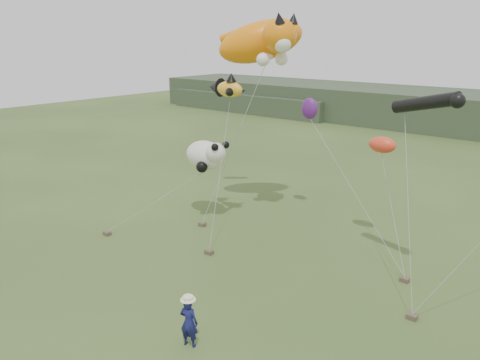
{
  "coord_description": "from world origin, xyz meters",
  "views": [
    {
      "loc": [
        10.77,
        -10.93,
        9.79
      ],
      "look_at": [
        -0.79,
        3.0,
        4.31
      ],
      "focal_mm": 35.0,
      "sensor_mm": 36.0,
      "label": 1
    }
  ],
  "objects": [
    {
      "name": "panda_kite",
      "position": [
        -6.66,
        7.18,
        3.64
      ],
      "size": [
        2.85,
        1.84,
        1.77
      ],
      "color": "white",
      "rests_on": "ground"
    },
    {
      "name": "sandbag_anchors",
      "position": [
        -1.42,
        4.62,
        0.09
      ],
      "size": [
        15.36,
        5.39,
        0.19
      ],
      "color": "brown",
      "rests_on": "ground"
    },
    {
      "name": "ground",
      "position": [
        0.0,
        0.0,
        0.0
      ],
      "size": [
        120.0,
        120.0,
        0.0
      ],
      "primitive_type": "plane",
      "color": "#385123",
      "rests_on": "ground"
    },
    {
      "name": "misc_kites",
      "position": [
        -0.23,
        10.84,
        5.47
      ],
      "size": [
        5.97,
        1.84,
        2.16
      ],
      "color": "red",
      "rests_on": "ground"
    },
    {
      "name": "fish_kite",
      "position": [
        -5.38,
        7.28,
        7.38
      ],
      "size": [
        2.5,
        1.69,
        1.3
      ],
      "color": "yellow",
      "rests_on": "ground"
    },
    {
      "name": "cat_kite",
      "position": [
        -4.8,
        9.85,
        9.68
      ],
      "size": [
        6.2,
        4.83,
        3.2
      ],
      "color": "orange",
      "rests_on": "ground"
    },
    {
      "name": "festival_attendant",
      "position": [
        0.97,
        -1.75,
        0.87
      ],
      "size": [
        0.73,
        0.59,
        1.75
      ],
      "primitive_type": "imported",
      "rotation": [
        0.0,
        0.0,
        3.44
      ],
      "color": "#161752",
      "rests_on": "ground"
    },
    {
      "name": "headland",
      "position": [
        -3.11,
        44.69,
        1.92
      ],
      "size": [
        90.0,
        13.0,
        4.0
      ],
      "color": "#2D3D28",
      "rests_on": "ground"
    }
  ]
}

